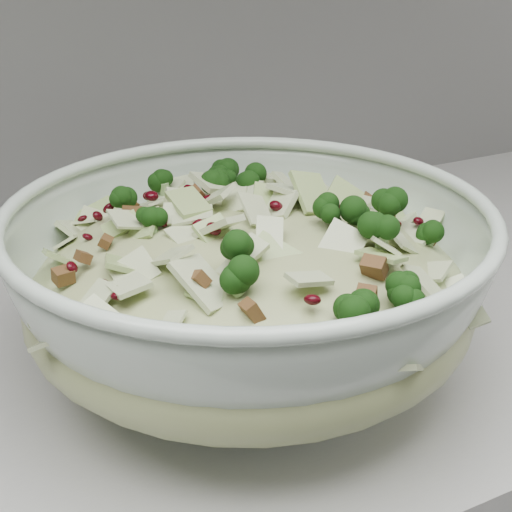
# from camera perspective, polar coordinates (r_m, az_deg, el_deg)

# --- Properties ---
(mixing_bowl) EXTENTS (0.47, 0.47, 0.15)m
(mixing_bowl) POSITION_cam_1_polar(r_m,az_deg,el_deg) (0.56, -0.57, -2.63)
(mixing_bowl) COLOR silver
(mixing_bowl) RESTS_ON counter
(salad) EXTENTS (0.38, 0.38, 0.15)m
(salad) POSITION_cam_1_polar(r_m,az_deg,el_deg) (0.55, -0.58, -0.39)
(salad) COLOR tan
(salad) RESTS_ON mixing_bowl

